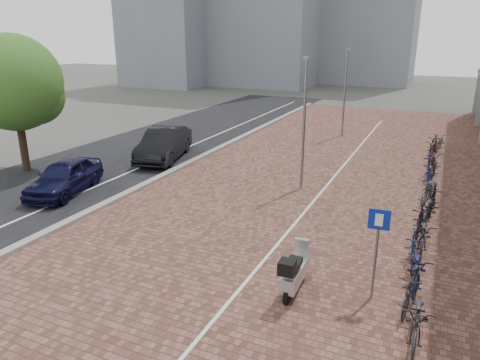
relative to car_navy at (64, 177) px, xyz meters
name	(u,v)px	position (x,y,z in m)	size (l,w,h in m)	color
ground	(144,294)	(7.61, -4.97, -0.71)	(140.00, 140.00, 0.00)	#474442
plaza_brick	(331,175)	(9.61, 7.03, -0.70)	(14.50, 42.00, 0.04)	brown
street_asphalt	(141,151)	(-1.39, 7.03, -0.70)	(8.00, 50.00, 0.03)	black
curb	(200,157)	(2.51, 7.03, -0.64)	(0.35, 42.00, 0.14)	gray
lane_line	(170,155)	(0.61, 7.03, -0.69)	(0.12, 44.00, 0.00)	white
parking_line	(335,175)	(9.81, 7.03, -0.67)	(0.10, 30.00, 0.00)	white
car_navy	(64,177)	(0.00, 0.00, 0.00)	(1.68, 4.16, 1.42)	black
car_dark	(164,144)	(0.80, 6.19, 0.11)	(1.74, 5.00, 1.65)	black
scooter_front	(295,270)	(11.11, -3.22, -0.09)	(0.57, 1.81, 1.25)	silver
parking_sign	(377,240)	(13.00, -2.77, 0.94)	(0.51, 0.11, 2.45)	slate
lamp_near	(304,126)	(8.87, 4.61, 2.03)	(0.12, 0.12, 5.48)	gray
lamp_far	(345,94)	(8.19, 15.76, 2.01)	(0.12, 0.12, 5.43)	gray
street_tree	(18,86)	(-4.05, 1.72, 3.39)	(4.44, 4.44, 6.46)	#382619
bike_row	(429,189)	(13.94, 5.23, -0.19)	(1.21, 20.41, 1.05)	black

